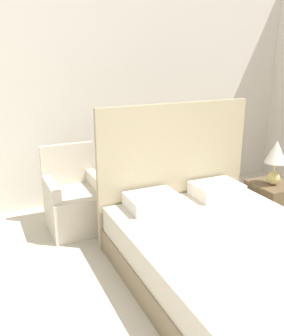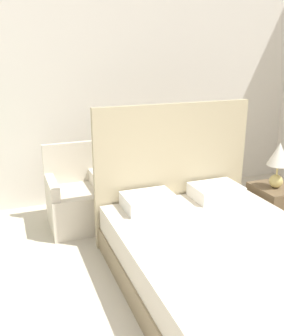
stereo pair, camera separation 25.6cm
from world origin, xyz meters
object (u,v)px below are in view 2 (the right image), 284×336
object	(u,v)px
bed	(221,255)
table_lamp	(279,159)
armchair_near_window_left	(76,203)
armchair_near_window_right	(150,192)
nightstand	(273,208)

from	to	relation	value
bed	table_lamp	world-z (taller)	bed
table_lamp	armchair_near_window_left	bearing A→B (deg)	156.66
bed	armchair_near_window_left	world-z (taller)	bed
armchair_near_window_right	table_lamp	world-z (taller)	table_lamp
armchair_near_window_left	armchair_near_window_right	distance (m)	0.93
nightstand	bed	bearing A→B (deg)	-148.14
armchair_near_window_left	table_lamp	bearing A→B (deg)	-23.44
nightstand	armchair_near_window_right	bearing A→B (deg)	143.06
armchair_near_window_right	table_lamp	xyz separation A→B (m)	(1.14, -0.89, 0.56)
nightstand	table_lamp	bearing A→B (deg)	-143.39
armchair_near_window_right	bed	bearing A→B (deg)	-93.03
armchair_near_window_left	nightstand	bearing A→B (deg)	-22.79
table_lamp	armchair_near_window_right	bearing A→B (deg)	141.93
bed	armchair_near_window_right	world-z (taller)	bed
table_lamp	bed	bearing A→B (deg)	-148.25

